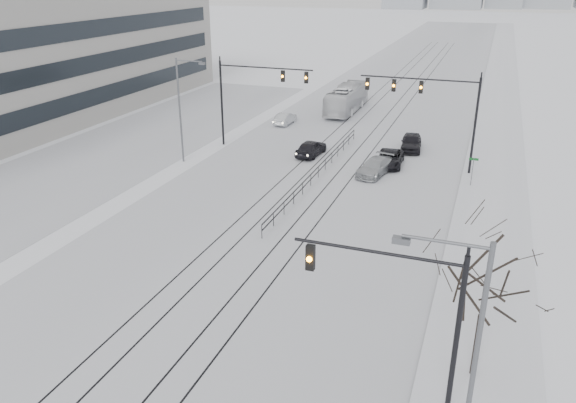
% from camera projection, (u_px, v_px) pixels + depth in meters
% --- Properties ---
extents(road, '(22.00, 260.00, 0.02)m').
position_uv_depth(road, '(387.00, 103.00, 71.84)').
color(road, silver).
rests_on(road, ground).
extents(sidewalk_east, '(5.00, 260.00, 0.16)m').
position_uv_depth(sidewalk_east, '(499.00, 111.00, 67.53)').
color(sidewalk_east, silver).
rests_on(sidewalk_east, ground).
extents(curb, '(0.10, 260.00, 0.12)m').
position_uv_depth(curb, '(478.00, 109.00, 68.32)').
color(curb, gray).
rests_on(curb, ground).
extents(parking_strip, '(14.00, 60.00, 0.03)m').
position_uv_depth(parking_strip, '(143.00, 139.00, 56.46)').
color(parking_strip, silver).
rests_on(parking_strip, ground).
extents(tram_rails, '(5.30, 180.00, 0.01)m').
position_uv_depth(tram_rails, '(349.00, 145.00, 54.46)').
color(tram_rails, black).
rests_on(tram_rails, ground).
extents(traffic_mast_near, '(6.10, 0.37, 7.00)m').
position_uv_depth(traffic_mast_near, '(412.00, 310.00, 19.77)').
color(traffic_mast_near, black).
rests_on(traffic_mast_near, ground).
extents(traffic_mast_ne, '(9.60, 0.37, 8.00)m').
position_uv_depth(traffic_mast_ne, '(434.00, 103.00, 45.34)').
color(traffic_mast_ne, black).
rests_on(traffic_mast_ne, ground).
extents(traffic_mast_nw, '(9.10, 0.37, 8.00)m').
position_uv_depth(traffic_mast_nw, '(250.00, 89.00, 51.57)').
color(traffic_mast_nw, black).
rests_on(traffic_mast_nw, ground).
extents(street_light_east, '(2.73, 0.25, 9.00)m').
position_uv_depth(street_light_east, '(465.00, 357.00, 16.31)').
color(street_light_east, '#595B60').
rests_on(street_light_east, ground).
extents(street_light_west, '(2.73, 0.25, 9.00)m').
position_uv_depth(street_light_west, '(182.00, 103.00, 47.67)').
color(street_light_west, '#595B60').
rests_on(street_light_west, ground).
extents(bare_tree, '(4.40, 4.40, 6.10)m').
position_uv_depth(bare_tree, '(486.00, 283.00, 21.64)').
color(bare_tree, black).
rests_on(bare_tree, ground).
extents(median_fence, '(0.06, 24.00, 1.00)m').
position_uv_depth(median_fence, '(318.00, 172.00, 45.58)').
color(median_fence, black).
rests_on(median_fence, ground).
extents(street_sign, '(0.70, 0.06, 2.40)m').
position_uv_depth(street_sign, '(473.00, 168.00, 43.16)').
color(street_sign, '#595B60').
rests_on(street_sign, ground).
extents(sedan_sb_inner, '(2.09, 4.42, 1.46)m').
position_uv_depth(sedan_sb_inner, '(311.00, 148.00, 50.98)').
color(sedan_sb_inner, black).
rests_on(sedan_sb_inner, ground).
extents(sedan_sb_outer, '(1.46, 3.89, 1.27)m').
position_uv_depth(sedan_sb_outer, '(285.00, 119.00, 61.53)').
color(sedan_sb_outer, silver).
rests_on(sedan_sb_outer, ground).
extents(sedan_nb_front, '(2.43, 4.77, 1.29)m').
position_uv_depth(sedan_nb_front, '(390.00, 159.00, 48.40)').
color(sedan_nb_front, black).
rests_on(sedan_nb_front, ground).
extents(sedan_nb_right, '(2.75, 4.91, 1.34)m').
position_uv_depth(sedan_nb_right, '(375.00, 167.00, 46.22)').
color(sedan_nb_right, '#AAAEB2').
rests_on(sedan_nb_right, ground).
extents(sedan_nb_far, '(2.27, 4.68, 1.54)m').
position_uv_depth(sedan_nb_far, '(411.00, 142.00, 52.56)').
color(sedan_nb_far, black).
rests_on(sedan_nb_far, ground).
extents(box_truck, '(2.69, 11.11, 3.09)m').
position_uv_depth(box_truck, '(347.00, 99.00, 66.63)').
color(box_truck, silver).
rests_on(box_truck, ground).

